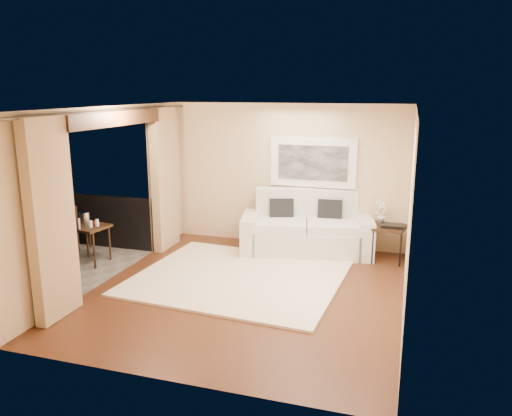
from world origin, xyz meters
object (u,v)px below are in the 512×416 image
at_px(sofa, 306,231).
at_px(balcony_chair_near, 62,249).
at_px(bistro_table, 89,231).
at_px(ice_bucket, 85,218).
at_px(side_table, 388,229).
at_px(balcony_chair_far, 73,224).
at_px(orchid, 381,211).

relative_size(sofa, balcony_chair_near, 2.62).
bearing_deg(bistro_table, ice_bucket, 142.13).
xyz_separation_m(sofa, side_table, (1.46, -0.10, 0.18)).
distance_m(sofa, balcony_chair_far, 4.34).
distance_m(sofa, balcony_chair_near, 4.22).
relative_size(sofa, balcony_chair_far, 2.83).
height_order(sofa, orchid, sofa).
xyz_separation_m(balcony_chair_near, ice_bucket, (-0.33, 1.06, 0.21)).
bearing_deg(sofa, balcony_chair_near, -152.96).
height_order(sofa, bistro_table, sofa).
bearing_deg(balcony_chair_far, bistro_table, 152.60).
relative_size(bistro_table, ice_bucket, 3.33).
bearing_deg(balcony_chair_near, balcony_chair_far, 121.90).
xyz_separation_m(sofa, balcony_chair_near, (-3.27, -2.66, 0.16)).
relative_size(sofa, orchid, 5.76).
bearing_deg(ice_bucket, balcony_chair_near, -72.55).
height_order(side_table, balcony_chair_near, balcony_chair_near).
bearing_deg(orchid, bistro_table, -159.47).
relative_size(bistro_table, balcony_chair_far, 0.75).
bearing_deg(ice_bucket, bistro_table, -37.87).
distance_m(sofa, bistro_table, 3.85).
height_order(balcony_chair_far, ice_bucket, balcony_chair_far).
bearing_deg(sofa, ice_bucket, -168.21).
bearing_deg(bistro_table, side_table, 18.25).
distance_m(side_table, ice_bucket, 5.29).
relative_size(sofa, ice_bucket, 12.55).
height_order(orchid, balcony_chair_near, orchid).
distance_m(sofa, orchid, 1.40).
bearing_deg(ice_bucket, balcony_chair_far, 144.80).
height_order(sofa, ice_bucket, sofa).
height_order(side_table, balcony_chair_far, balcony_chair_far).
relative_size(sofa, bistro_table, 3.77).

